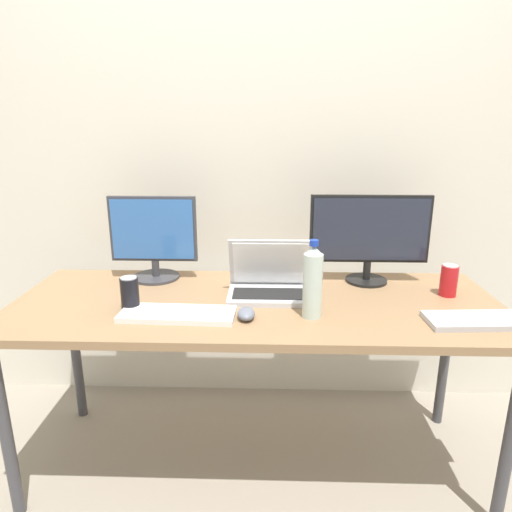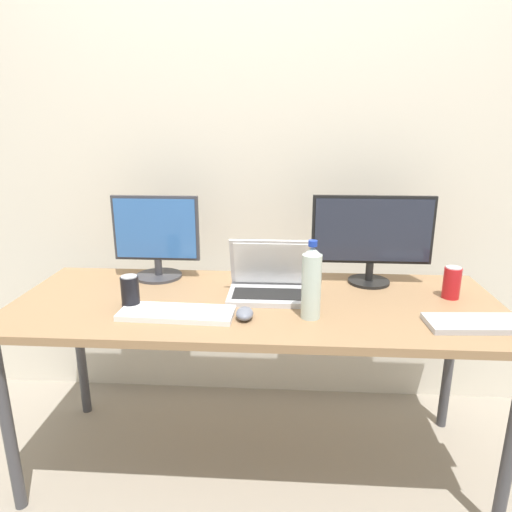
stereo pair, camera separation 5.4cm
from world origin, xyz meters
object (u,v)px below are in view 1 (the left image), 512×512
keyboard_aux (481,320)px  soda_can_near_keyboard (449,280)px  water_bottle (313,282)px  soda_can_by_laptop (130,294)px  monitor_left (154,237)px  mouse_by_keyboard (246,314)px  work_desk (256,315)px  laptop_silver (270,282)px  keyboard_main (178,314)px  monitor_center (369,235)px

keyboard_aux → soda_can_near_keyboard: 0.27m
water_bottle → soda_can_by_laptop: size_ratio=2.22×
monitor_left → keyboard_aux: bearing=-19.3°
monitor_left → mouse_by_keyboard: 0.62m
work_desk → soda_can_near_keyboard: 0.77m
laptop_silver → mouse_by_keyboard: laptop_silver is taller
work_desk → keyboard_main: bearing=-149.6°
keyboard_aux → water_bottle: water_bottle is taller
laptop_silver → water_bottle: 0.26m
keyboard_aux → mouse_by_keyboard: bearing=175.9°
work_desk → monitor_center: monitor_center is taller
work_desk → laptop_silver: bearing=49.3°
monitor_center → keyboard_main: 0.86m
soda_can_by_laptop → keyboard_main: bearing=-17.3°
mouse_by_keyboard → water_bottle: (0.23, 0.03, 0.11)m
keyboard_aux → soda_can_by_laptop: (-1.23, 0.08, 0.05)m
monitor_center → laptop_silver: size_ratio=1.52×
monitor_center → mouse_by_keyboard: bearing=-141.0°
monitor_left → keyboard_main: 0.48m
monitor_left → keyboard_aux: size_ratio=1.00×
monitor_center → soda_can_near_keyboard: size_ratio=3.97×
monitor_left → soda_can_near_keyboard: (1.21, -0.17, -0.12)m
mouse_by_keyboard → soda_can_by_laptop: soda_can_by_laptop is taller
monitor_left → keyboard_main: monitor_left is taller
keyboard_main → water_bottle: bearing=4.3°
monitor_center → keyboard_main: monitor_center is taller
mouse_by_keyboard → soda_can_by_laptop: size_ratio=0.74×
work_desk → monitor_left: bearing=150.9°
keyboard_aux → soda_can_near_keyboard: size_ratio=2.96×
work_desk → monitor_center: 0.59m
monitor_center → water_bottle: (-0.27, -0.38, -0.08)m
water_bottle → laptop_silver: bearing=125.5°
monitor_center → water_bottle: size_ratio=1.78×
mouse_by_keyboard → soda_can_near_keyboard: soda_can_near_keyboard is taller
work_desk → soda_can_near_keyboard: bearing=6.1°
monitor_left → keyboard_aux: 1.31m
mouse_by_keyboard → laptop_silver: bearing=67.7°
soda_can_near_keyboard → soda_can_by_laptop: 1.23m
laptop_silver → monitor_center: bearing=22.3°
work_desk → keyboard_main: 0.32m
keyboard_main → soda_can_near_keyboard: size_ratio=3.22×
monitor_left → soda_can_by_laptop: (-0.01, -0.35, -0.12)m
mouse_by_keyboard → soda_can_near_keyboard: size_ratio=0.74×
monitor_left → laptop_silver: 0.55m
work_desk → water_bottle: size_ratio=6.68×
monitor_left → mouse_by_keyboard: monitor_left is taller
work_desk → keyboard_main: keyboard_main is taller
laptop_silver → soda_can_by_laptop: laptop_silver is taller
monitor_center → keyboard_aux: 0.55m
mouse_by_keyboard → water_bottle: size_ratio=0.33×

